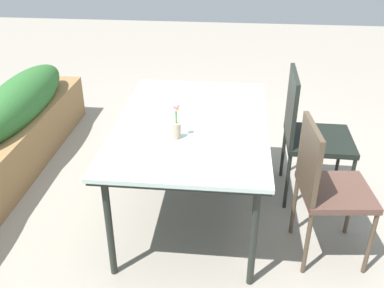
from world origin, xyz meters
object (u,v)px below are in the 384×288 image
at_px(dining_table, 192,128).
at_px(flower_vase, 176,121).
at_px(chair_near_left, 325,183).
at_px(chair_near_right, 308,129).

height_order(dining_table, flower_vase, flower_vase).
bearing_deg(flower_vase, chair_near_left, -96.53).
height_order(dining_table, chair_near_left, chair_near_left).
xyz_separation_m(chair_near_left, flower_vase, (0.11, 0.92, 0.33)).
bearing_deg(dining_table, chair_near_right, -67.75).
bearing_deg(chair_near_left, flower_vase, -102.22).
bearing_deg(chair_near_right, chair_near_left, 2.21).
xyz_separation_m(chair_near_left, chair_near_right, (0.69, 0.01, 0.02)).
relative_size(chair_near_right, flower_vase, 4.17).
distance_m(dining_table, flower_vase, 0.30).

